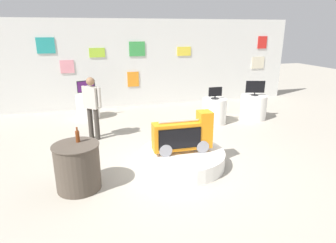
{
  "coord_description": "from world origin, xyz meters",
  "views": [
    {
      "loc": [
        -1.66,
        -5.04,
        2.66
      ],
      "look_at": [
        -0.08,
        0.55,
        0.79
      ],
      "focal_mm": 30.92,
      "sensor_mm": 36.0,
      "label": 1
    }
  ],
  "objects_px": {
    "novelty_firetruck_tv": "(183,136)",
    "tv_on_right_rear": "(255,88)",
    "display_pedestal_right_rear": "(253,107)",
    "bottle_on_side_table": "(78,136)",
    "display_pedestal_center_rear": "(214,111)",
    "display_pedestal_left_rear": "(88,107)",
    "tv_on_left_rear": "(86,87)",
    "main_display_pedestal": "(182,158)",
    "shopper_browsing_near_truck": "(92,104)",
    "tv_on_center_rear": "(215,93)",
    "side_table_round": "(78,166)"
  },
  "relations": [
    {
      "from": "bottle_on_side_table",
      "to": "display_pedestal_center_rear",
      "type": "bearing_deg",
      "value": 35.05
    },
    {
      "from": "display_pedestal_left_rear",
      "to": "display_pedestal_right_rear",
      "type": "distance_m",
      "value": 5.09
    },
    {
      "from": "display_pedestal_right_rear",
      "to": "bottle_on_side_table",
      "type": "height_order",
      "value": "bottle_on_side_table"
    },
    {
      "from": "bottle_on_side_table",
      "to": "shopper_browsing_near_truck",
      "type": "bearing_deg",
      "value": 82.27
    },
    {
      "from": "tv_on_left_rear",
      "to": "bottle_on_side_table",
      "type": "relative_size",
      "value": 2.0
    },
    {
      "from": "display_pedestal_left_rear",
      "to": "display_pedestal_center_rear",
      "type": "relative_size",
      "value": 1.0
    },
    {
      "from": "tv_on_center_rear",
      "to": "shopper_browsing_near_truck",
      "type": "relative_size",
      "value": 0.26
    },
    {
      "from": "novelty_firetruck_tv",
      "to": "display_pedestal_center_rear",
      "type": "height_order",
      "value": "novelty_firetruck_tv"
    },
    {
      "from": "tv_on_left_rear",
      "to": "tv_on_center_rear",
      "type": "height_order",
      "value": "tv_on_left_rear"
    },
    {
      "from": "main_display_pedestal",
      "to": "tv_on_left_rear",
      "type": "relative_size",
      "value": 3.25
    },
    {
      "from": "display_pedestal_left_rear",
      "to": "tv_on_right_rear",
      "type": "bearing_deg",
      "value": -16.25
    },
    {
      "from": "display_pedestal_left_rear",
      "to": "tv_on_right_rear",
      "type": "xyz_separation_m",
      "value": [
        4.89,
        -1.43,
        0.61
      ]
    },
    {
      "from": "display_pedestal_left_rear",
      "to": "tv_on_right_rear",
      "type": "distance_m",
      "value": 5.13
    },
    {
      "from": "novelty_firetruck_tv",
      "to": "display_pedestal_right_rear",
      "type": "distance_m",
      "value": 3.98
    },
    {
      "from": "display_pedestal_left_rear",
      "to": "display_pedestal_center_rear",
      "type": "distance_m",
      "value": 3.86
    },
    {
      "from": "tv_on_right_rear",
      "to": "bottle_on_side_table",
      "type": "bearing_deg",
      "value": -152.03
    },
    {
      "from": "tv_on_center_rear",
      "to": "display_pedestal_right_rear",
      "type": "xyz_separation_m",
      "value": [
        1.34,
        0.08,
        -0.54
      ]
    },
    {
      "from": "novelty_firetruck_tv",
      "to": "display_pedestal_center_rear",
      "type": "distance_m",
      "value": 3.0
    },
    {
      "from": "novelty_firetruck_tv",
      "to": "shopper_browsing_near_truck",
      "type": "relative_size",
      "value": 0.76
    },
    {
      "from": "display_pedestal_left_rear",
      "to": "display_pedestal_center_rear",
      "type": "bearing_deg",
      "value": -22.87
    },
    {
      "from": "main_display_pedestal",
      "to": "display_pedestal_right_rear",
      "type": "xyz_separation_m",
      "value": [
        3.13,
        2.47,
        0.21
      ]
    },
    {
      "from": "display_pedestal_center_rear",
      "to": "bottle_on_side_table",
      "type": "distance_m",
      "value": 4.61
    },
    {
      "from": "main_display_pedestal",
      "to": "tv_on_center_rear",
      "type": "relative_size",
      "value": 4.3
    },
    {
      "from": "side_table_round",
      "to": "bottle_on_side_table",
      "type": "xyz_separation_m",
      "value": [
        0.04,
        0.12,
        0.51
      ]
    },
    {
      "from": "novelty_firetruck_tv",
      "to": "tv_on_right_rear",
      "type": "relative_size",
      "value": 2.14
    },
    {
      "from": "main_display_pedestal",
      "to": "novelty_firetruck_tv",
      "type": "relative_size",
      "value": 1.45
    },
    {
      "from": "tv_on_left_rear",
      "to": "display_pedestal_center_rear",
      "type": "xyz_separation_m",
      "value": [
        3.56,
        -1.49,
        -0.61
      ]
    },
    {
      "from": "novelty_firetruck_tv",
      "to": "bottle_on_side_table",
      "type": "bearing_deg",
      "value": -173.49
    },
    {
      "from": "main_display_pedestal",
      "to": "tv_on_right_rear",
      "type": "height_order",
      "value": "tv_on_right_rear"
    },
    {
      "from": "display_pedestal_left_rear",
      "to": "side_table_round",
      "type": "relative_size",
      "value": 0.9
    },
    {
      "from": "display_pedestal_center_rear",
      "to": "main_display_pedestal",
      "type": "bearing_deg",
      "value": -126.8
    },
    {
      "from": "novelty_firetruck_tv",
      "to": "tv_on_center_rear",
      "type": "height_order",
      "value": "novelty_firetruck_tv"
    },
    {
      "from": "shopper_browsing_near_truck",
      "to": "tv_on_left_rear",
      "type": "bearing_deg",
      "value": 93.52
    },
    {
      "from": "tv_on_center_rear",
      "to": "bottle_on_side_table",
      "type": "xyz_separation_m",
      "value": [
        -3.75,
        -2.62,
        0.02
      ]
    },
    {
      "from": "tv_on_right_rear",
      "to": "side_table_round",
      "type": "height_order",
      "value": "tv_on_right_rear"
    },
    {
      "from": "main_display_pedestal",
      "to": "display_pedestal_center_rear",
      "type": "relative_size",
      "value": 2.36
    },
    {
      "from": "main_display_pedestal",
      "to": "side_table_round",
      "type": "height_order",
      "value": "side_table_round"
    },
    {
      "from": "main_display_pedestal",
      "to": "tv_on_center_rear",
      "type": "distance_m",
      "value": 3.08
    },
    {
      "from": "novelty_firetruck_tv",
      "to": "tv_on_right_rear",
      "type": "height_order",
      "value": "tv_on_right_rear"
    },
    {
      "from": "bottle_on_side_table",
      "to": "novelty_firetruck_tv",
      "type": "bearing_deg",
      "value": 6.51
    },
    {
      "from": "tv_on_left_rear",
      "to": "bottle_on_side_table",
      "type": "xyz_separation_m",
      "value": [
        -0.19,
        -4.12,
        -0.05
      ]
    },
    {
      "from": "display_pedestal_left_rear",
      "to": "bottle_on_side_table",
      "type": "distance_m",
      "value": 4.17
    },
    {
      "from": "novelty_firetruck_tv",
      "to": "shopper_browsing_near_truck",
      "type": "bearing_deg",
      "value": 129.42
    },
    {
      "from": "display_pedestal_right_rear",
      "to": "side_table_round",
      "type": "bearing_deg",
      "value": -151.13
    },
    {
      "from": "shopper_browsing_near_truck",
      "to": "tv_on_center_rear",
      "type": "bearing_deg",
      "value": 6.09
    },
    {
      "from": "display_pedestal_center_rear",
      "to": "tv_on_center_rear",
      "type": "bearing_deg",
      "value": -89.31
    },
    {
      "from": "main_display_pedestal",
      "to": "shopper_browsing_near_truck",
      "type": "distance_m",
      "value": 2.72
    },
    {
      "from": "side_table_round",
      "to": "shopper_browsing_near_truck",
      "type": "bearing_deg",
      "value": 81.64
    },
    {
      "from": "novelty_firetruck_tv",
      "to": "side_table_round",
      "type": "relative_size",
      "value": 1.46
    },
    {
      "from": "display_pedestal_center_rear",
      "to": "bottle_on_side_table",
      "type": "bearing_deg",
      "value": -144.95
    }
  ]
}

